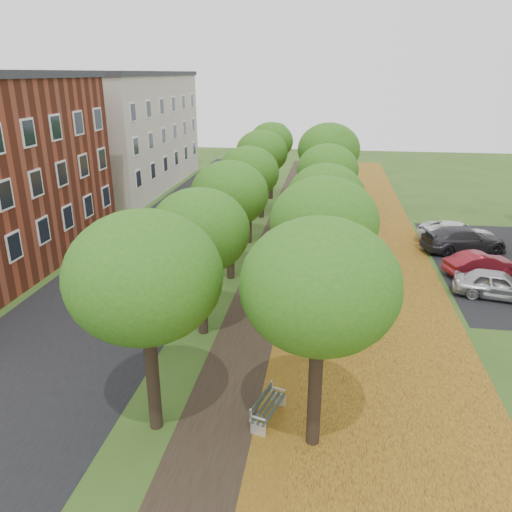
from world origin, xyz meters
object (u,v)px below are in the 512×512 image
(car_grey, at_px, (464,239))
(car_red, at_px, (481,264))
(car_white, at_px, (458,234))
(car_silver, at_px, (497,284))
(bench, at_px, (267,407))

(car_grey, bearing_deg, car_red, 163.89)
(car_red, distance_m, car_grey, 3.95)
(car_red, bearing_deg, car_white, -19.10)
(car_red, xyz_separation_m, car_grey, (0.00, 3.95, 0.11))
(car_silver, height_order, car_white, car_silver)
(bench, distance_m, car_grey, 19.98)
(car_red, distance_m, car_white, 5.31)
(car_silver, relative_size, car_white, 0.82)
(bench, height_order, car_white, car_white)
(car_white, bearing_deg, car_grey, -157.87)
(car_grey, bearing_deg, bench, 134.32)
(bench, xyz_separation_m, car_grey, (9.86, 17.38, 0.31))
(car_red, bearing_deg, car_silver, 160.90)
(bench, bearing_deg, car_white, -11.33)
(bench, relative_size, car_grey, 0.36)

